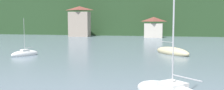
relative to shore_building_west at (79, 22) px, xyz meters
name	(u,v)px	position (x,y,z in m)	size (l,w,h in m)	color
wooded_hillside	(198,16)	(38.36, 39.51, 2.09)	(352.00, 57.45, 37.80)	#264223
shore_building_west	(79,22)	(0.00, 0.00, 0.00)	(6.43, 3.55, 9.13)	gray
shore_building_westcentral	(154,28)	(22.27, 0.16, -1.59)	(5.32, 3.89, 5.86)	beige
sailboat_far_4	(172,52)	(27.20, -36.92, -4.11)	(5.81, 6.36, 9.31)	#CCBC8E
sailboat_far_5	(25,54)	(7.20, -43.11, -4.16)	(2.94, 4.00, 5.48)	white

